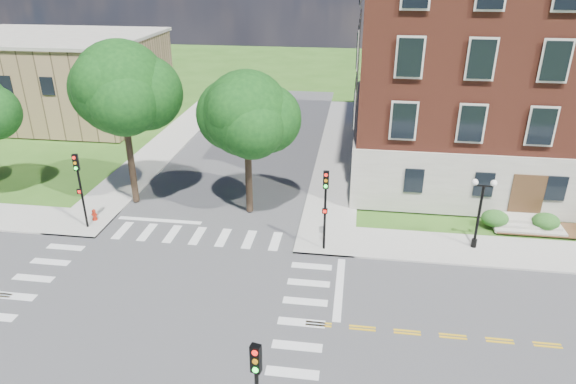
# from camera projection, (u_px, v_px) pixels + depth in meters

# --- Properties ---
(ground) EXTENTS (160.00, 160.00, 0.00)m
(ground) POSITION_uv_depth(u_px,v_px,m) (153.00, 309.00, 24.63)
(ground) COLOR #2D5618
(ground) RESTS_ON ground
(road_ew) EXTENTS (90.00, 12.00, 0.01)m
(road_ew) POSITION_uv_depth(u_px,v_px,m) (153.00, 309.00, 24.63)
(road_ew) COLOR #3D3D3F
(road_ew) RESTS_ON ground
(road_ns) EXTENTS (12.00, 90.00, 0.01)m
(road_ns) POSITION_uv_depth(u_px,v_px,m) (153.00, 309.00, 24.62)
(road_ns) COLOR #3D3D3F
(road_ns) RESTS_ON ground
(sidewalk_ne) EXTENTS (34.00, 34.00, 0.12)m
(sidewalk_ne) POSITION_uv_depth(u_px,v_px,m) (441.00, 194.00, 36.48)
(sidewalk_ne) COLOR #9E9B93
(sidewalk_ne) RESTS_ON ground
(sidewalk_nw) EXTENTS (34.00, 34.00, 0.12)m
(sidewalk_nw) POSITION_uv_depth(u_px,v_px,m) (40.00, 171.00, 40.41)
(sidewalk_nw) COLOR #9E9B93
(sidewalk_nw) RESTS_ON ground
(crosswalk_east) EXTENTS (2.20, 10.20, 0.02)m
(crosswalk_east) POSITION_uv_depth(u_px,v_px,m) (301.00, 323.00, 23.71)
(crosswalk_east) COLOR silver
(crosswalk_east) RESTS_ON ground
(stop_bar_east) EXTENTS (0.40, 5.50, 0.00)m
(stop_bar_east) POSITION_uv_depth(u_px,v_px,m) (339.00, 288.00, 26.20)
(stop_bar_east) COLOR silver
(stop_bar_east) RESTS_ON ground
(main_building) EXTENTS (30.60, 22.40, 16.50)m
(main_building) POSITION_uv_depth(u_px,v_px,m) (563.00, 62.00, 37.90)
(main_building) COLOR #9E978B
(main_building) RESTS_ON ground
(secondary_building) EXTENTS (20.40, 15.40, 8.30)m
(secondary_building) POSITION_uv_depth(u_px,v_px,m) (54.00, 76.00, 52.68)
(secondary_building) COLOR olive
(secondary_building) RESTS_ON ground
(tree_c) EXTENTS (5.97, 5.97, 10.84)m
(tree_c) POSITION_uv_depth(u_px,v_px,m) (121.00, 88.00, 32.11)
(tree_c) COLOR black
(tree_c) RESTS_ON ground
(tree_d) EXTENTS (5.33, 5.33, 9.28)m
(tree_d) POSITION_uv_depth(u_px,v_px,m) (247.00, 114.00, 31.24)
(tree_d) COLOR black
(tree_d) RESTS_ON ground
(traffic_signal_ne) EXTENTS (0.33, 0.36, 4.80)m
(traffic_signal_ne) POSITION_uv_depth(u_px,v_px,m) (325.00, 200.00, 28.28)
(traffic_signal_ne) COLOR black
(traffic_signal_ne) RESTS_ON ground
(traffic_signal_nw) EXTENTS (0.37, 0.42, 4.80)m
(traffic_signal_nw) POSITION_uv_depth(u_px,v_px,m) (79.00, 182.00, 30.66)
(traffic_signal_nw) COLOR black
(traffic_signal_nw) RESTS_ON ground
(twin_lamp_west) EXTENTS (1.36, 0.36, 4.23)m
(twin_lamp_west) POSITION_uv_depth(u_px,v_px,m) (480.00, 210.00, 28.73)
(twin_lamp_west) COLOR black
(twin_lamp_west) RESTS_ON ground
(fire_hydrant) EXTENTS (0.35, 0.35, 0.75)m
(fire_hydrant) POSITION_uv_depth(u_px,v_px,m) (94.00, 215.00, 32.63)
(fire_hydrant) COLOR #981B0B
(fire_hydrant) RESTS_ON ground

